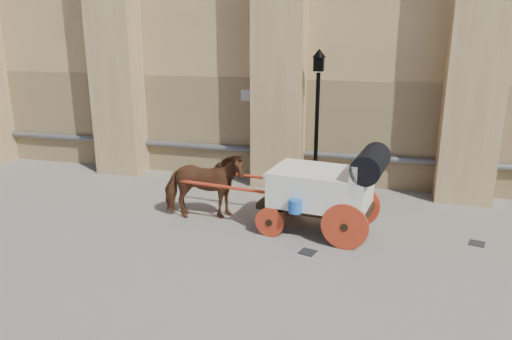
% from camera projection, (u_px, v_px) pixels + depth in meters
% --- Properties ---
extents(ground, '(90.00, 90.00, 0.00)m').
position_uv_depth(ground, '(285.00, 237.00, 10.96)').
color(ground, slate).
rests_on(ground, ground).
extents(horse, '(2.10, 1.35, 1.64)m').
position_uv_depth(horse, '(204.00, 186.00, 11.77)').
color(horse, brown).
rests_on(horse, ground).
extents(carriage, '(4.73, 1.81, 2.02)m').
position_uv_depth(carriage, '(328.00, 186.00, 10.88)').
color(carriage, black).
rests_on(carriage, ground).
extents(street_lamp, '(0.36, 0.36, 3.89)m').
position_uv_depth(street_lamp, '(317.00, 118.00, 13.28)').
color(street_lamp, black).
rests_on(street_lamp, ground).
extents(drain_grate_near, '(0.39, 0.39, 0.01)m').
position_uv_depth(drain_grate_near, '(308.00, 252.00, 10.22)').
color(drain_grate_near, black).
rests_on(drain_grate_near, ground).
extents(drain_grate_far, '(0.39, 0.39, 0.01)m').
position_uv_depth(drain_grate_far, '(477.00, 243.00, 10.62)').
color(drain_grate_far, black).
rests_on(drain_grate_far, ground).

